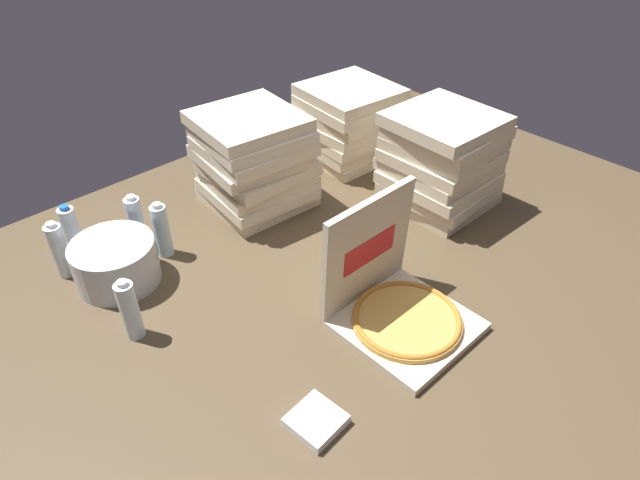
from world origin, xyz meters
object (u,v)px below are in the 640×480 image
Objects in this scene: pizza_stack_center_far at (347,122)px; water_bottle_3 at (60,250)px; water_bottle_1 at (130,310)px; water_bottle_2 at (72,233)px; open_pizza_box at (394,302)px; ice_bucket at (116,262)px; water_bottle_4 at (136,222)px; water_bottle_0 at (162,230)px; napkin_pile at (316,421)px; pizza_stack_right_far at (442,160)px; pizza_stack_right_mid at (254,161)px.

pizza_stack_center_far reaches higher than water_bottle_3.
water_bottle_2 is (0.05, 0.52, 0.00)m from water_bottle_1.
open_pizza_box reaches higher than ice_bucket.
open_pizza_box reaches higher than water_bottle_2.
water_bottle_3 is 0.29m from water_bottle_4.
water_bottle_3 is (-0.08, -0.07, 0.00)m from water_bottle_2.
pizza_stack_center_far is at bearing -3.02° from water_bottle_3.
napkin_pile is (-0.10, -0.96, -0.09)m from water_bottle_0.
pizza_stack_center_far reaches higher than water_bottle_1.
open_pizza_box is 0.79m from pizza_stack_right_far.
pizza_stack_center_far reaches higher than water_bottle_4.
pizza_stack_right_mid is at bearing 82.26° from open_pizza_box.
water_bottle_0 is (-1.06, 0.49, -0.10)m from pizza_stack_right_far.
water_bottle_0 is (0.21, 0.02, 0.03)m from ice_bucket.
pizza_stack_center_far is at bearing 3.79° from water_bottle_0.
pizza_stack_center_far is 3.30× the size of napkin_pile.
water_bottle_3 reaches higher than ice_bucket.
water_bottle_1 is (-1.35, 0.19, -0.10)m from pizza_stack_right_far.
pizza_stack_center_far is 1.97× the size of water_bottle_0.
ice_bucket is 0.21m from water_bottle_0.
water_bottle_4 is (0.25, 0.42, 0.00)m from water_bottle_1.
open_pizza_box is 0.90m from pizza_stack_right_mid.
pizza_stack_right_far is at bearing -7.91° from water_bottle_1.
water_bottle_0 and water_bottle_4 have the same top height.
open_pizza_box is at bearing -55.37° from ice_bucket.
water_bottle_1 is 0.45m from water_bottle_3.
pizza_stack_center_far reaches higher than napkin_pile.
pizza_stack_right_mid reaches higher than napkin_pile.
water_bottle_2 is at bearing 85.02° from water_bottle_1.
pizza_stack_right_far is at bearing -91.50° from pizza_stack_center_far.
open_pizza_box is 1.16m from pizza_stack_center_far.
pizza_stack_right_far is at bearing -20.56° from ice_bucket.
water_bottle_1 is (-0.30, -0.31, 0.00)m from water_bottle_0.
ice_bucket is (-0.57, 0.82, -0.00)m from open_pizza_box.
napkin_pile is at bearing -96.07° from water_bottle_0.
water_bottle_0 and water_bottle_3 have the same top height.
pizza_stack_right_far is at bearing 26.46° from open_pizza_box.
water_bottle_3 is (-1.39, 0.64, -0.10)m from pizza_stack_right_far.
water_bottle_4 is (-0.04, 0.11, 0.00)m from water_bottle_0.
water_bottle_3 is at bearing 94.27° from water_bottle_1.
water_bottle_0 and water_bottle_2 have the same top height.
pizza_stack_right_far reaches higher than water_bottle_1.
water_bottle_0 is 1.68× the size of napkin_pile.
open_pizza_box is at bearing -153.54° from pizza_stack_right_far.
pizza_stack_right_far is 1.87× the size of water_bottle_0.
water_bottle_1 and water_bottle_2 have the same top height.
water_bottle_4 is (-1.11, 0.04, -0.07)m from pizza_stack_center_far.
water_bottle_0 is at bearing 5.86° from ice_bucket.
water_bottle_4 is at bearing 151.11° from pizza_stack_right_far.
pizza_stack_right_mid is 0.82m from water_bottle_3.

